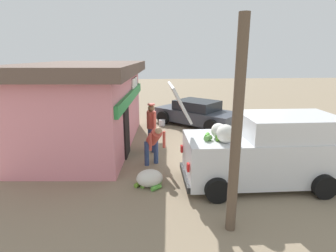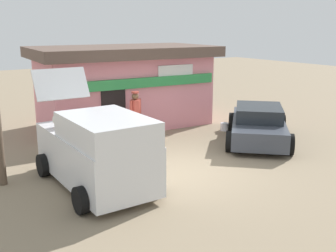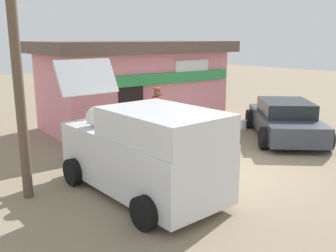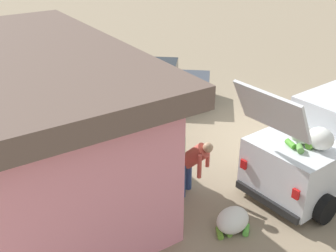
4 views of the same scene
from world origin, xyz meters
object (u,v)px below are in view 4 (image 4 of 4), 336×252
at_px(unloaded_banana_pile, 233,221).
at_px(paint_bucket, 100,108).
at_px(parked_sedan, 146,82).
at_px(customer_bending, 194,162).
at_px(delivery_van, 332,141).
at_px(storefront_bar, 32,122).
at_px(vendor_standing, 152,130).

xyz_separation_m(unloaded_banana_pile, paint_bucket, (6.38, -0.67, -0.06)).
height_order(parked_sedan, customer_bending, customer_bending).
bearing_deg(delivery_van, storefront_bar, 56.10).
distance_m(delivery_van, parked_sedan, 6.44).
height_order(customer_bending, paint_bucket, customer_bending).
bearing_deg(customer_bending, unloaded_banana_pile, 173.81).
xyz_separation_m(customer_bending, paint_bucket, (5.03, -0.52, -0.68)).
bearing_deg(paint_bucket, parked_sedan, -90.34).
xyz_separation_m(vendor_standing, paint_bucket, (3.60, -0.57, -0.87)).
height_order(vendor_standing, unloaded_banana_pile, vendor_standing).
xyz_separation_m(storefront_bar, unloaded_banana_pile, (-3.66, -2.38, -1.42)).
relative_size(storefront_bar, unloaded_banana_pile, 8.89).
bearing_deg(storefront_bar, customer_bending, -132.32).
bearing_deg(storefront_bar, paint_bucket, -48.13).
bearing_deg(delivery_van, parked_sedan, 6.08).
relative_size(vendor_standing, paint_bucket, 5.58).
distance_m(storefront_bar, paint_bucket, 4.35).
relative_size(storefront_bar, parked_sedan, 1.75).
relative_size(storefront_bar, paint_bucket, 23.02).
height_order(storefront_bar, customer_bending, storefront_bar).
bearing_deg(paint_bucket, customer_bending, 174.12).
bearing_deg(parked_sedan, customer_bending, 155.69).
height_order(parked_sedan, vendor_standing, vendor_standing).
relative_size(delivery_van, vendor_standing, 2.50).
distance_m(storefront_bar, unloaded_banana_pile, 4.59).
height_order(vendor_standing, paint_bucket, vendor_standing).
relative_size(parked_sedan, unloaded_banana_pile, 5.09).
xyz_separation_m(parked_sedan, unloaded_banana_pile, (-6.37, 2.41, -0.39)).
bearing_deg(paint_bucket, delivery_van, -159.23).
relative_size(delivery_van, parked_sedan, 1.06).
xyz_separation_m(vendor_standing, unloaded_banana_pile, (-2.79, 0.10, -0.81)).
xyz_separation_m(parked_sedan, paint_bucket, (0.01, 1.75, -0.45)).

